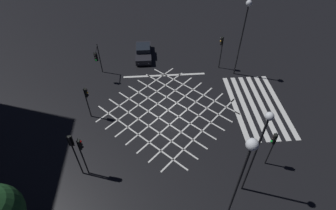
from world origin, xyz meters
TOP-DOWN VIEW (x-y plane):
  - ground_plane at (0.00, 0.00)m, footprint 200.00×200.00m
  - road_markings at (0.30, -4.77)m, footprint 14.02×18.57m
  - traffic_light_nw_cross at (-6.61, 6.73)m, footprint 0.36×0.39m
  - traffic_light_ne_main at (5.90, 7.14)m, footprint 1.88×0.36m
  - traffic_light_sw_cross at (-6.76, -7.39)m, footprint 0.36×0.39m
  - traffic_light_nw_main at (-6.51, 7.27)m, footprint 0.39×0.36m
  - traffic_light_se_cross at (6.70, -6.46)m, footprint 0.36×0.39m
  - traffic_light_median_north at (-0.30, 7.39)m, footprint 0.36×0.39m
  - street_lamp_east at (-8.83, -4.95)m, footprint 0.51×0.51m
  - street_lamp_west at (-11.12, -3.12)m, footprint 0.63×0.63m
  - street_lamp_far at (5.40, -8.04)m, footprint 0.57×0.57m
  - waiting_car at (9.81, 2.33)m, footprint 4.56×1.88m

SIDE VIEW (x-z plane):
  - ground_plane at x=0.00m, z-range 0.00..0.00m
  - road_markings at x=0.30m, z-range 0.00..0.01m
  - waiting_car at x=9.81m, z-range -0.05..1.35m
  - traffic_light_median_north at x=-0.30m, z-range 0.76..4.28m
  - traffic_light_sw_cross at x=-6.76m, z-range 0.80..4.49m
  - traffic_light_ne_main at x=5.90m, z-range 0.84..4.54m
  - traffic_light_se_cross at x=6.70m, z-range 0.87..4.93m
  - traffic_light_nw_cross at x=-6.61m, z-range 0.89..5.05m
  - traffic_light_nw_main at x=-6.51m, z-range 0.95..5.42m
  - street_lamp_east at x=-8.83m, z-range 1.66..9.83m
  - street_lamp_far at x=5.40m, z-range 2.04..10.57m
  - street_lamp_west at x=-11.12m, z-range 2.39..11.24m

